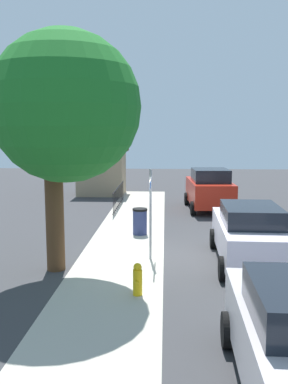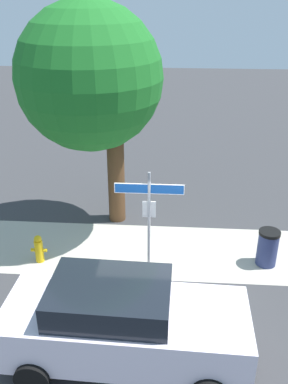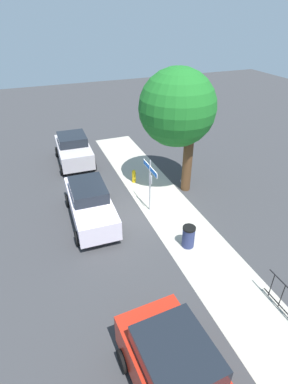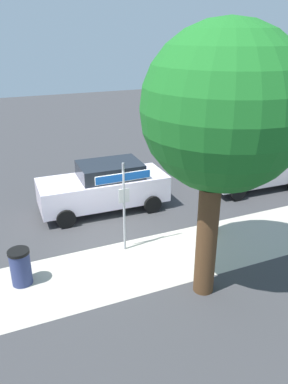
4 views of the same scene
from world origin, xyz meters
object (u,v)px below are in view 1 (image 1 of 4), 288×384
(utility_shed, at_px, (102,171))
(fire_hydrant, at_px, (138,279))
(car_red, at_px, (209,189))
(car_white, at_px, (249,234))
(street_sign, at_px, (150,197))
(trash_bin, at_px, (140,221))
(shade_tree, at_px, (64,112))

(utility_shed, bearing_deg, fire_hydrant, -168.58)
(car_red, height_order, utility_shed, utility_shed)
(car_white, distance_m, car_red, 8.47)
(street_sign, relative_size, fire_hydrant, 3.49)
(utility_shed, height_order, trash_bin, utility_shed)
(car_red, bearing_deg, fire_hydrant, 162.70)
(trash_bin, bearing_deg, car_white, -134.86)
(street_sign, relative_size, car_white, 0.59)
(street_sign, height_order, fire_hydrant, street_sign)
(street_sign, xyz_separation_m, shade_tree, (-1.65, 2.13, 2.42))
(shade_tree, height_order, car_white, shade_tree)
(car_white, relative_size, car_red, 1.11)
(car_white, height_order, car_red, car_red)
(car_white, bearing_deg, fire_hydrant, 131.74)
(shade_tree, height_order, utility_shed, shade_tree)
(street_sign, distance_m, car_red, 8.58)
(car_red, distance_m, trash_bin, 5.99)
(street_sign, distance_m, car_white, 3.04)
(car_white, height_order, trash_bin, car_white)
(utility_shed, relative_size, fire_hydrant, 3.93)
(car_red, xyz_separation_m, fire_hydrant, (-11.02, 2.77, -0.62))
(shade_tree, xyz_separation_m, car_red, (9.79, -4.70, -3.29))
(utility_shed, relative_size, trash_bin, 3.13)
(car_red, distance_m, fire_hydrant, 11.38)
(street_sign, xyz_separation_m, car_red, (8.14, -2.57, -0.87))
(shade_tree, bearing_deg, utility_shed, 4.96)
(car_white, distance_m, utility_shed, 14.69)
(street_sign, height_order, trash_bin, street_sign)
(shade_tree, xyz_separation_m, car_white, (1.33, -4.99, -3.40))
(utility_shed, height_order, fire_hydrant, utility_shed)
(car_red, relative_size, fire_hydrant, 5.34)
(trash_bin, bearing_deg, shade_tree, 160.77)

